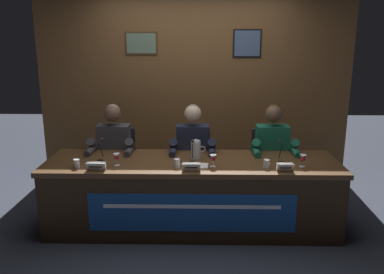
% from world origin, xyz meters
% --- Properties ---
extents(ground_plane, '(12.00, 12.00, 0.00)m').
position_xyz_m(ground_plane, '(0.00, 0.00, 0.00)').
color(ground_plane, '#383D4C').
extents(wall_back_panelled, '(4.19, 0.14, 2.60)m').
position_xyz_m(wall_back_panelled, '(0.00, 1.54, 1.30)').
color(wall_back_panelled, brown).
rests_on(wall_back_panelled, ground_plane).
extents(conference_table, '(2.99, 0.83, 0.72)m').
position_xyz_m(conference_table, '(0.00, -0.11, 0.50)').
color(conference_table, brown).
rests_on(conference_table, ground_plane).
extents(chair_left, '(0.44, 0.44, 0.90)m').
position_xyz_m(chair_left, '(-0.90, 0.59, 0.43)').
color(chair_left, black).
rests_on(chair_left, ground_plane).
extents(panelist_left, '(0.51, 0.48, 1.22)m').
position_xyz_m(panelist_left, '(-0.90, 0.40, 0.71)').
color(panelist_left, black).
rests_on(panelist_left, ground_plane).
extents(nameplate_left, '(0.18, 0.06, 0.08)m').
position_xyz_m(nameplate_left, '(-0.90, -0.31, 0.76)').
color(nameplate_left, white).
rests_on(nameplate_left, conference_table).
extents(juice_glass_left, '(0.06, 0.06, 0.12)m').
position_xyz_m(juice_glass_left, '(-0.74, -0.16, 0.81)').
color(juice_glass_left, white).
rests_on(juice_glass_left, conference_table).
extents(water_cup_left, '(0.06, 0.06, 0.08)m').
position_xyz_m(water_cup_left, '(-1.11, -0.24, 0.76)').
color(water_cup_left, silver).
rests_on(water_cup_left, conference_table).
extents(microphone_left, '(0.06, 0.17, 0.22)m').
position_xyz_m(microphone_left, '(-0.93, -0.01, 0.80)').
color(microphone_left, black).
rests_on(microphone_left, conference_table).
extents(chair_center, '(0.44, 0.44, 0.90)m').
position_xyz_m(chair_center, '(0.00, 0.59, 0.43)').
color(chair_center, black).
rests_on(chair_center, ground_plane).
extents(panelist_center, '(0.51, 0.48, 1.22)m').
position_xyz_m(panelist_center, '(0.00, 0.40, 0.71)').
color(panelist_center, black).
rests_on(panelist_center, ground_plane).
extents(nameplate_center, '(0.17, 0.06, 0.08)m').
position_xyz_m(nameplate_center, '(-0.00, -0.32, 0.76)').
color(nameplate_center, white).
rests_on(nameplate_center, conference_table).
extents(juice_glass_center, '(0.06, 0.06, 0.12)m').
position_xyz_m(juice_glass_center, '(0.21, -0.19, 0.81)').
color(juice_glass_center, white).
rests_on(juice_glass_center, conference_table).
extents(water_cup_center, '(0.06, 0.06, 0.08)m').
position_xyz_m(water_cup_center, '(-0.14, -0.21, 0.76)').
color(water_cup_center, silver).
rests_on(water_cup_center, conference_table).
extents(microphone_center, '(0.06, 0.17, 0.22)m').
position_xyz_m(microphone_center, '(0.01, -0.05, 0.80)').
color(microphone_center, black).
rests_on(microphone_center, conference_table).
extents(chair_right, '(0.44, 0.44, 0.90)m').
position_xyz_m(chair_right, '(0.90, 0.59, 0.43)').
color(chair_right, black).
rests_on(chair_right, ground_plane).
extents(panelist_right, '(0.51, 0.48, 1.22)m').
position_xyz_m(panelist_right, '(0.90, 0.40, 0.71)').
color(panelist_right, black).
rests_on(panelist_right, ground_plane).
extents(nameplate_right, '(0.16, 0.06, 0.08)m').
position_xyz_m(nameplate_right, '(0.88, -0.31, 0.76)').
color(nameplate_right, white).
rests_on(nameplate_right, conference_table).
extents(juice_glass_right, '(0.06, 0.06, 0.12)m').
position_xyz_m(juice_glass_right, '(1.08, -0.17, 0.81)').
color(juice_glass_right, white).
rests_on(juice_glass_right, conference_table).
extents(water_cup_right, '(0.06, 0.06, 0.08)m').
position_xyz_m(water_cup_right, '(0.72, -0.21, 0.76)').
color(water_cup_right, silver).
rests_on(water_cup_right, conference_table).
extents(microphone_right, '(0.06, 0.17, 0.22)m').
position_xyz_m(microphone_right, '(0.89, -0.04, 0.80)').
color(microphone_right, black).
rests_on(microphone_right, conference_table).
extents(water_pitcher_central, '(0.15, 0.10, 0.21)m').
position_xyz_m(water_pitcher_central, '(0.04, 0.08, 0.82)').
color(water_pitcher_central, silver).
rests_on(water_pitcher_central, conference_table).
extents(document_stack_center, '(0.22, 0.16, 0.01)m').
position_xyz_m(document_stack_center, '(0.06, -0.18, 0.73)').
color(document_stack_center, white).
rests_on(document_stack_center, conference_table).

